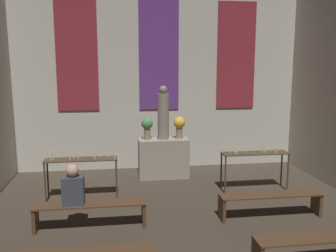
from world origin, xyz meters
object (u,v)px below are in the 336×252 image
object	(u,v)px
pew_back_right	(270,200)
person_seated	(73,187)
statue	(163,114)
flower_vase_right	(179,125)
candle_rack_right	(255,158)
flower_vase_left	(147,126)
candle_rack_left	(81,164)
altar	(163,158)
pew_back_left	(90,210)
pew_third_right	(321,244)

from	to	relation	value
pew_back_right	person_seated	xyz separation A→B (m)	(-3.50, 0.00, 0.43)
statue	flower_vase_right	xyz separation A→B (m)	(0.40, 0.00, -0.27)
person_seated	candle_rack_right	bearing A→B (deg)	21.56
statue	flower_vase_left	xyz separation A→B (m)	(-0.40, 0.00, -0.27)
statue	candle_rack_left	size ratio (longest dim) A/B	0.88
candle_rack_right	flower_vase_right	bearing A→B (deg)	140.01
altar	flower_vase_left	distance (m)	0.91
pew_back_left	pew_back_right	size ratio (longest dim) A/B	1.00
pew_back_left	pew_back_right	distance (m)	3.23
pew_back_left	pew_third_right	bearing A→B (deg)	-27.78
pew_third_right	pew_back_right	xyz separation A→B (m)	(0.00, 1.70, 0.00)
flower_vase_right	pew_back_right	world-z (taller)	flower_vase_right
statue	altar	bearing A→B (deg)	0.00
flower_vase_right	flower_vase_left	bearing A→B (deg)	180.00
flower_vase_right	pew_back_left	xyz separation A→B (m)	(-2.01, -2.72, -0.97)
pew_back_left	person_seated	size ratio (longest dim) A/B	2.70
altar	flower_vase_left	world-z (taller)	flower_vase_left
candle_rack_right	pew_back_right	size ratio (longest dim) A/B	0.79
candle_rack_left	pew_back_right	xyz separation A→B (m)	(3.49, -1.48, -0.41)
statue	pew_third_right	world-z (taller)	statue
flower_vase_right	pew_back_right	size ratio (longest dim) A/B	0.29
flower_vase_right	pew_back_right	distance (m)	3.13
statue	flower_vase_left	size ratio (longest dim) A/B	2.42
flower_vase_right	person_seated	xyz separation A→B (m)	(-2.28, -2.72, -0.54)
candle_rack_right	candle_rack_left	bearing A→B (deg)	180.00
pew_third_right	pew_back_right	world-z (taller)	same
flower_vase_left	pew_back_left	distance (m)	3.13
flower_vase_left	pew_back_right	world-z (taller)	flower_vase_left
candle_rack_left	pew_back_right	distance (m)	3.81
candle_rack_right	pew_back_left	xyz separation A→B (m)	(-3.48, -1.48, -0.41)
candle_rack_right	pew_back_right	bearing A→B (deg)	-99.86
pew_third_right	flower_vase_right	bearing A→B (deg)	105.40
altar	pew_third_right	size ratio (longest dim) A/B	0.65
pew_third_right	pew_back_right	bearing A→B (deg)	90.00
pew_back_left	pew_back_right	bearing A→B (deg)	0.00
flower_vase_right	statue	bearing A→B (deg)	180.00
pew_back_right	candle_rack_left	bearing A→B (deg)	156.98
candle_rack_right	statue	bearing A→B (deg)	146.52
flower_vase_left	person_seated	bearing A→B (deg)	-118.68
pew_back_left	person_seated	world-z (taller)	person_seated
person_seated	pew_third_right	bearing A→B (deg)	-25.93
pew_back_left	candle_rack_right	bearing A→B (deg)	23.06
altar	pew_third_right	bearing A→B (deg)	-69.95
flower_vase_right	candle_rack_right	xyz separation A→B (m)	(1.48, -1.24, -0.57)
flower_vase_left	person_seated	xyz separation A→B (m)	(-1.49, -2.72, -0.54)
flower_vase_left	flower_vase_right	size ratio (longest dim) A/B	1.00
pew_back_left	person_seated	xyz separation A→B (m)	(-0.27, 0.00, 0.43)
flower_vase_right	pew_third_right	distance (m)	4.69
candle_rack_left	pew_back_left	size ratio (longest dim) A/B	0.79
statue	candle_rack_right	bearing A→B (deg)	-33.48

